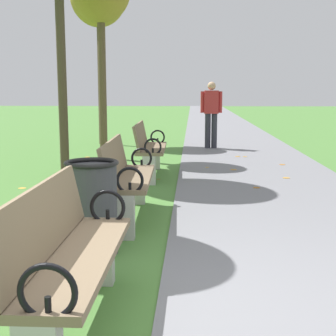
{
  "coord_description": "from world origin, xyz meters",
  "views": [
    {
      "loc": [
        0.23,
        -2.83,
        1.46
      ],
      "look_at": [
        -0.05,
        2.69,
        0.55
      ],
      "focal_mm": 51.42,
      "sensor_mm": 36.0,
      "label": 1
    }
  ],
  "objects": [
    {
      "name": "ground_plane",
      "position": [
        0.0,
        0.0,
        0.0
      ],
      "size": [
        80.0,
        80.0,
        0.0
      ],
      "primitive_type": "plane",
      "color": "#4C7F38"
    },
    {
      "name": "park_bench_3",
      "position": [
        -0.5,
        5.18,
        0.49
      ],
      "size": [
        0.51,
        1.61,
        0.9
      ],
      "color": "#7A664C",
      "rests_on": "ground"
    },
    {
      "name": "pedestrian_walking",
      "position": [
        0.69,
        9.07,
        0.93
      ],
      "size": [
        0.53,
        0.23,
        1.62
      ],
      "color": "#2D2D38",
      "rests_on": "paved_walkway"
    },
    {
      "name": "park_bench_1",
      "position": [
        -0.5,
        -0.15,
        0.49
      ],
      "size": [
        0.48,
        1.6,
        0.9
      ],
      "color": "#7A664C",
      "rests_on": "ground"
    },
    {
      "name": "scattered_leaves",
      "position": [
        -0.31,
        4.53,
        0.01
      ],
      "size": [
        5.13,
        9.15,
        0.02
      ],
      "color": "#BC842D",
      "rests_on": "ground"
    },
    {
      "name": "park_bench_2",
      "position": [
        -0.5,
        2.44,
        0.49
      ],
      "size": [
        0.52,
        1.61,
        0.9
      ],
      "color": "#7A664C",
      "rests_on": "ground"
    },
    {
      "name": "paved_walkway",
      "position": [
        1.37,
        18.0,
        0.01
      ],
      "size": [
        2.74,
        44.0,
        0.02
      ],
      "primitive_type": "cube",
      "color": "slate",
      "rests_on": "ground"
    },
    {
      "name": "trash_bin",
      "position": [
        -0.65,
        1.28,
        0.42
      ],
      "size": [
        0.48,
        0.48,
        0.84
      ],
      "color": "#38383D",
      "rests_on": "ground"
    }
  ]
}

